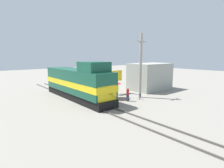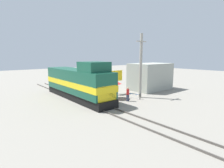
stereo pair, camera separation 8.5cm
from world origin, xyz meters
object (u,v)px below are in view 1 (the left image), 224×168
Objects in this scene: locomotive at (78,83)px; billboard_sign at (115,77)px; vendor_umbrella at (113,82)px; person_bystander at (128,94)px; bicycle at (134,96)px; utility_pole at (141,66)px.

billboard_sign is at bearing -6.22° from locomotive.
vendor_umbrella is at bearing -36.09° from locomotive.
locomotive is at bearing 130.20° from person_bystander.
billboard_sign reaches higher than bicycle.
utility_pole is at bearing -30.19° from vendor_umbrella.
billboard_sign is 4.76m from person_bystander.
person_bystander is (-2.67, -0.37, -3.30)m from utility_pole.
billboard_sign reaches higher than person_bystander.
utility_pole reaches higher than billboard_sign.
utility_pole reaches higher than person_bystander.
bicycle is (-1.14, 0.02, -3.84)m from utility_pole.
vendor_umbrella is 2.59m from person_bystander.
locomotive is at bearing 173.78° from billboard_sign.
vendor_umbrella is 0.72× the size of billboard_sign.
person_bystander is (-1.61, -4.20, -1.56)m from billboard_sign.
vendor_umbrella is 1.42× the size of person_bystander.
vendor_umbrella is (-3.16, 1.84, -2.05)m from utility_pole.
locomotive is 1.60× the size of utility_pole.
person_bystander is (4.07, -4.82, -1.10)m from locomotive.
person_bystander is (0.49, -2.21, -1.25)m from vendor_umbrella.
locomotive is 4.44m from vendor_umbrella.
person_bystander is 1.67m from bicycle.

